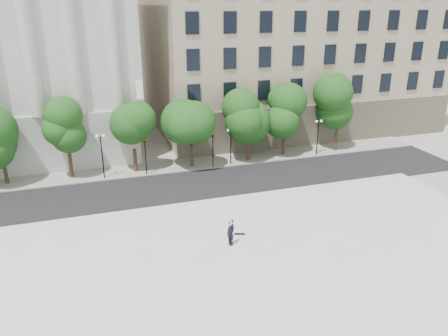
% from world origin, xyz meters
% --- Properties ---
extents(ground, '(160.00, 160.00, 0.00)m').
position_xyz_m(ground, '(0.00, 0.00, 0.00)').
color(ground, '#B5B2AB').
rests_on(ground, ground).
extents(plaza, '(44.00, 22.00, 0.45)m').
position_xyz_m(plaza, '(0.00, 3.00, 0.23)').
color(plaza, white).
rests_on(plaza, ground).
extents(street, '(60.00, 8.00, 0.02)m').
position_xyz_m(street, '(0.00, 18.00, 0.01)').
color(street, black).
rests_on(street, ground).
extents(far_sidewalk, '(60.00, 4.00, 0.12)m').
position_xyz_m(far_sidewalk, '(0.00, 24.00, 0.06)').
color(far_sidewalk, '#A5A399').
rests_on(far_sidewalk, ground).
extents(building_east, '(36.00, 26.15, 23.00)m').
position_xyz_m(building_east, '(20.00, 38.91, 11.14)').
color(building_east, tan).
rests_on(building_east, ground).
extents(traffic_light_west, '(0.37, 1.70, 4.19)m').
position_xyz_m(traffic_light_west, '(-1.96, 22.30, 3.68)').
color(traffic_light_west, black).
rests_on(traffic_light_west, ground).
extents(traffic_light_east, '(0.81, 1.57, 4.12)m').
position_xyz_m(traffic_light_east, '(4.97, 22.30, 3.61)').
color(traffic_light_east, black).
rests_on(traffic_light_east, ground).
extents(person_lying, '(1.58, 1.96, 0.51)m').
position_xyz_m(person_lying, '(1.52, 6.28, 0.71)').
color(person_lying, black).
rests_on(person_lying, plaza).
extents(skateboard, '(0.80, 0.44, 0.08)m').
position_xyz_m(skateboard, '(2.62, 7.45, 0.49)').
color(skateboard, black).
rests_on(skateboard, plaza).
extents(street_trees, '(44.80, 5.35, 7.63)m').
position_xyz_m(street_trees, '(-0.44, 23.50, 4.98)').
color(street_trees, '#382619').
rests_on(street_trees, ground).
extents(lamp_posts, '(35.28, 0.28, 4.54)m').
position_xyz_m(lamp_posts, '(-0.00, 22.60, 2.94)').
color(lamp_posts, black).
rests_on(lamp_posts, ground).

